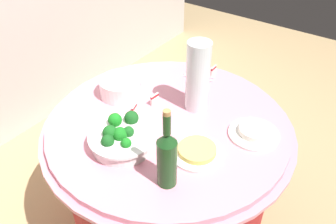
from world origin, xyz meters
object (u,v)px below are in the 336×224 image
object	(u,v)px
wine_bottle	(167,157)
decorative_fruit_vase	(198,78)
food_plate_noodles	(197,151)
food_plate_rice	(254,132)
label_placard_mid	(134,109)
label_placard_rear	(213,70)
broccoli_bowl	(122,138)
serving_tongs	(197,76)
plate_stack	(121,87)
label_placard_front	(155,99)

from	to	relation	value
wine_bottle	decorative_fruit_vase	size ratio (longest dim) A/B	0.99
food_plate_noodles	food_plate_rice	size ratio (longest dim) A/B	1.00
decorative_fruit_vase	label_placard_mid	size ratio (longest dim) A/B	6.18
decorative_fruit_vase	label_placard_rear	size ratio (longest dim) A/B	6.18
broccoli_bowl	serving_tongs	distance (m)	0.65
food_plate_noodles	food_plate_rice	world-z (taller)	food_plate_rice
wine_bottle	food_plate_noodles	size ratio (longest dim) A/B	1.53
decorative_fruit_vase	broccoli_bowl	bearing A→B (deg)	165.22
plate_stack	food_plate_noodles	xyz separation A→B (m)	(-0.14, -0.54, -0.03)
food_plate_rice	wine_bottle	bearing A→B (deg)	160.78
serving_tongs	label_placard_rear	distance (m)	0.09
broccoli_bowl	label_placard_mid	distance (m)	0.21
label_placard_rear	label_placard_mid	bearing A→B (deg)	166.66
serving_tongs	label_placard_front	size ratio (longest dim) A/B	3.03
broccoli_bowl	label_placard_mid	xyz separation A→B (m)	(0.19, 0.09, -0.01)
broccoli_bowl	label_placard_front	xyz separation A→B (m)	(0.31, 0.07, -0.01)
plate_stack	label_placard_front	bearing A→B (deg)	-79.48
food_plate_rice	label_placard_mid	size ratio (longest dim) A/B	4.00
broccoli_bowl	plate_stack	distance (m)	0.38
decorative_fruit_vase	food_plate_noodles	size ratio (longest dim) A/B	1.55
label_placard_rear	food_plate_rice	bearing A→B (deg)	-130.14
plate_stack	wine_bottle	size ratio (longest dim) A/B	0.62
label_placard_front	food_plate_rice	bearing A→B (deg)	-82.14
food_plate_rice	label_placard_rear	size ratio (longest dim) A/B	4.00
food_plate_rice	label_placard_front	size ratio (longest dim) A/B	4.00
plate_stack	food_plate_noodles	distance (m)	0.55
broccoli_bowl	wine_bottle	size ratio (longest dim) A/B	0.83
plate_stack	food_plate_noodles	world-z (taller)	plate_stack
label_placard_mid	serving_tongs	bearing A→B (deg)	-7.78
broccoli_bowl	plate_stack	xyz separation A→B (m)	(0.28, 0.25, 0.00)
decorative_fruit_vase	serving_tongs	bearing A→B (deg)	30.56
label_placard_front	label_placard_mid	xyz separation A→B (m)	(-0.12, 0.02, 0.00)
broccoli_bowl	label_placard_rear	distance (m)	0.71
plate_stack	serving_tongs	size ratio (longest dim) A/B	1.26
wine_bottle	label_placard_mid	size ratio (longest dim) A/B	6.11
food_plate_noodles	label_placard_rear	world-z (taller)	label_placard_rear
label_placard_rear	broccoli_bowl	bearing A→B (deg)	177.46
label_placard_mid	label_placard_rear	size ratio (longest dim) A/B	1.00
plate_stack	label_placard_mid	xyz separation A→B (m)	(-0.09, -0.16, -0.01)
food_plate_noodles	label_placard_rear	bearing A→B (deg)	23.70
label_placard_rear	decorative_fruit_vase	bearing A→B (deg)	-165.61
wine_bottle	label_placard_mid	world-z (taller)	wine_bottle
food_plate_rice	label_placard_rear	xyz separation A→B (m)	(0.33, 0.39, 0.02)
food_plate_noodles	broccoli_bowl	bearing A→B (deg)	116.12
serving_tongs	wine_bottle	bearing A→B (deg)	-156.77
decorative_fruit_vase	label_placard_front	bearing A→B (deg)	119.02
broccoli_bowl	label_placard_front	size ratio (longest dim) A/B	5.09
plate_stack	food_plate_rice	xyz separation A→B (m)	(0.10, -0.68, -0.03)
serving_tongs	broccoli_bowl	bearing A→B (deg)	-177.35
food_plate_rice	broccoli_bowl	bearing A→B (deg)	132.05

